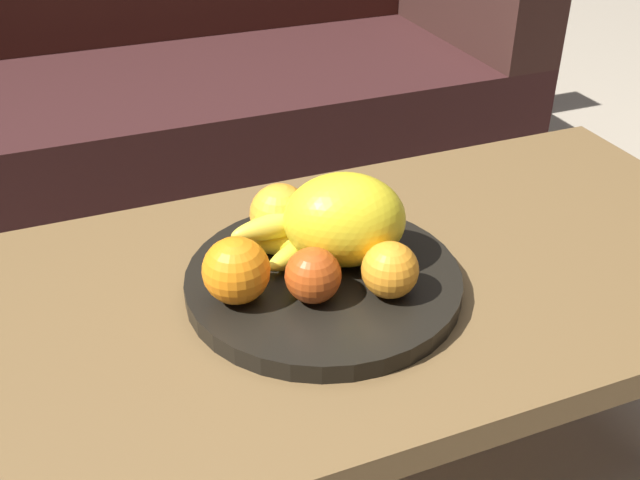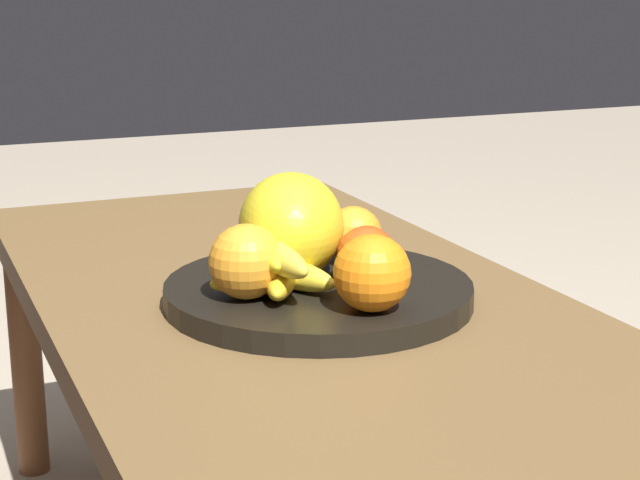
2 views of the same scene
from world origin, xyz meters
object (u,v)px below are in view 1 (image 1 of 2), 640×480
melon_large_front (344,220)px  apple_front (313,275)px  fruit_bowl (320,282)px  orange_left (280,214)px  coffee_table (320,313)px  orange_right (390,270)px  orange_front (236,271)px  couch (169,99)px  banana_bunch (301,234)px

melon_large_front → apple_front: size_ratio=2.28×
fruit_bowl → orange_left: size_ratio=4.30×
coffee_table → fruit_bowl: size_ratio=3.67×
melon_large_front → orange_right: bearing=-76.5°
orange_right → coffee_table: bearing=125.4°
orange_front → orange_left: size_ratio=1.00×
orange_left → apple_front: bearing=-93.1°
couch → banana_bunch: size_ratio=9.46×
orange_front → coffee_table: bearing=10.9°
melon_large_front → orange_front: bearing=-168.8°
melon_large_front → orange_left: (-0.06, 0.07, -0.02)m
orange_right → orange_left: bearing=116.4°
coffee_table → orange_left: orange_left is taller
fruit_bowl → melon_large_front: melon_large_front is taller
coffee_table → orange_front: (-0.11, -0.02, 0.11)m
couch → apple_front: bearing=-92.3°
couch → melon_large_front: (0.02, -1.03, 0.22)m
fruit_bowl → banana_bunch: banana_bunch is taller
apple_front → banana_bunch: size_ratio=0.37×
couch → orange_front: (-0.13, -1.06, 0.20)m
couch → orange_left: couch is taller
fruit_bowl → orange_right: size_ratio=5.05×
banana_bunch → fruit_bowl: bearing=-85.5°
couch → banana_bunch: 1.02m
fruit_bowl → orange_front: orange_front is taller
couch → orange_right: 1.14m
fruit_bowl → couch: bearing=89.1°
fruit_bowl → orange_left: bearing=101.6°
orange_left → couch: bearing=87.9°
coffee_table → melon_large_front: melon_large_front is taller
orange_right → apple_front: bearing=164.5°
couch → orange_left: 0.98m
fruit_bowl → melon_large_front: bearing=24.7°
couch → coffee_table: bearing=-90.7°
couch → banana_bunch: bearing=-91.2°
coffee_table → couch: size_ratio=0.75×
coffee_table → fruit_bowl: 0.06m
melon_large_front → couch: bearing=91.3°
coffee_table → orange_left: bearing=106.0°
orange_front → apple_front: bearing=-22.1°
melon_large_front → orange_right: melon_large_front is taller
banana_bunch → orange_right: bearing=-61.9°
melon_large_front → orange_left: size_ratio=1.89×
orange_front → banana_bunch: 0.12m
melon_large_front → orange_front: 0.15m
fruit_bowl → banana_bunch: size_ratio=1.93×
orange_left → apple_front: size_ratio=1.20×
orange_right → orange_front: bearing=161.2°
orange_right → apple_front: orange_right is taller
fruit_bowl → apple_front: apple_front is taller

